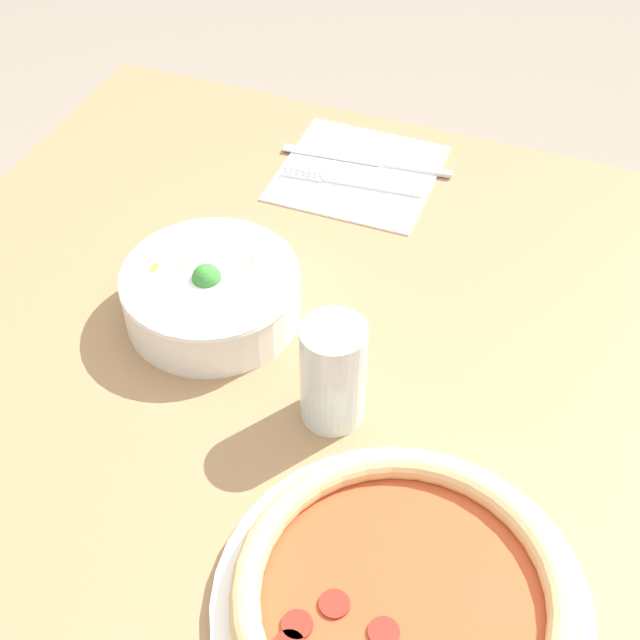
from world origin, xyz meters
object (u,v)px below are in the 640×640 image
object	(u,v)px
bowl	(211,291)
glass	(333,373)
pizza	(402,599)
knife	(372,162)
fork	(352,183)

from	to	relation	value
bowl	glass	distance (m)	0.19
pizza	glass	distance (m)	0.22
pizza	knife	bearing A→B (deg)	21.19
pizza	glass	xyz separation A→B (m)	(0.18, 0.13, 0.04)
pizza	bowl	world-z (taller)	bowl
fork	glass	distance (m)	0.38
pizza	fork	size ratio (longest dim) A/B	1.70
bowl	glass	bearing A→B (deg)	-115.69
fork	glass	bearing A→B (deg)	101.28
bowl	glass	xyz separation A→B (m)	(-0.08, -0.17, 0.02)
bowl	glass	world-z (taller)	glass
fork	knife	xyz separation A→B (m)	(0.06, -0.01, -0.00)
fork	bowl	bearing A→B (deg)	71.41
fork	knife	world-z (taller)	same
knife	glass	world-z (taller)	glass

